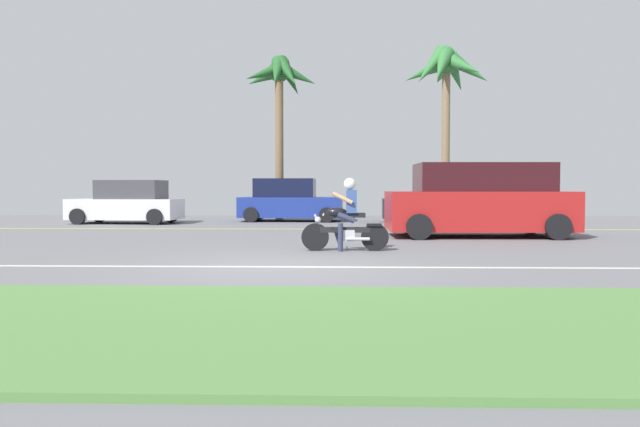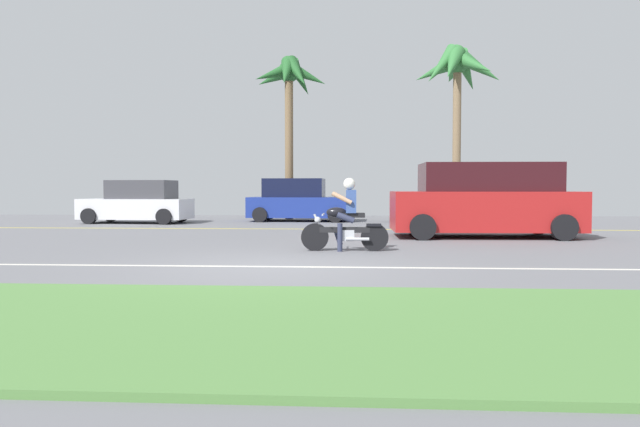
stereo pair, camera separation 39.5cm
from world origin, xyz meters
name	(u,v)px [view 2 (the right image)]	position (x,y,z in m)	size (l,w,h in m)	color
ground	(294,249)	(0.00, 3.00, -0.02)	(56.00, 30.00, 0.04)	slate
grass_median	(212,323)	(0.00, -4.10, 0.03)	(56.00, 3.80, 0.06)	#548442
lane_line_near	(275,267)	(0.00, 0.02, 0.00)	(50.40, 0.12, 0.01)	silver
lane_line_far	(314,229)	(0.00, 8.84, 0.00)	(50.40, 0.12, 0.01)	yellow
motorcyclist	(345,220)	(1.08, 2.50, 0.62)	(1.75, 0.57, 1.47)	black
suv_nearby	(485,201)	(4.61, 6.09, 0.93)	(4.90, 2.24, 1.90)	#AD1E1E
parked_car_0	(138,203)	(-6.63, 11.66, 0.72)	(3.93, 2.01, 1.55)	silver
parked_car_1	(299,201)	(-0.93, 13.33, 0.76)	(3.97, 2.12, 1.64)	navy
parked_car_2	(452,203)	(4.83, 12.75, 0.72)	(4.38, 1.98, 1.55)	#232328
palm_tree_0	(457,74)	(5.50, 15.86, 6.02)	(3.84, 3.82, 7.22)	#846B4C
palm_tree_1	(289,84)	(-1.42, 14.65, 5.48)	(3.17, 3.16, 6.61)	brown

